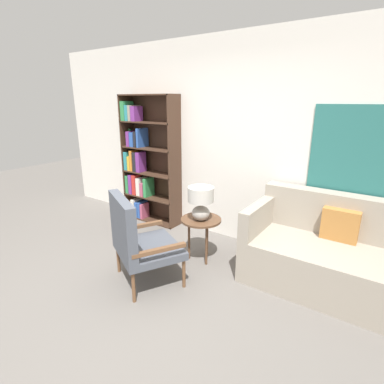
{
  "coord_description": "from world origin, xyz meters",
  "views": [
    {
      "loc": [
        1.97,
        -1.56,
        1.89
      ],
      "look_at": [
        0.13,
        1.09,
        0.9
      ],
      "focal_mm": 28.0,
      "sensor_mm": 36.0,
      "label": 1
    }
  ],
  "objects_px": {
    "couch": "(333,256)",
    "table_lamp": "(201,201)",
    "armchair": "(136,237)",
    "bookshelf": "(144,164)",
    "side_table": "(201,224)"
  },
  "relations": [
    {
      "from": "armchair",
      "to": "couch",
      "type": "xyz_separation_m",
      "value": [
        1.71,
        1.13,
        -0.19
      ]
    },
    {
      "from": "armchair",
      "to": "couch",
      "type": "distance_m",
      "value": 2.06
    },
    {
      "from": "table_lamp",
      "to": "bookshelf",
      "type": "bearing_deg",
      "value": 156.67
    },
    {
      "from": "bookshelf",
      "to": "table_lamp",
      "type": "relative_size",
      "value": 4.88
    },
    {
      "from": "couch",
      "to": "side_table",
      "type": "relative_size",
      "value": 3.21
    },
    {
      "from": "armchair",
      "to": "side_table",
      "type": "bearing_deg",
      "value": 70.79
    },
    {
      "from": "side_table",
      "to": "table_lamp",
      "type": "bearing_deg",
      "value": -63.93
    },
    {
      "from": "armchair",
      "to": "couch",
      "type": "relative_size",
      "value": 0.57
    },
    {
      "from": "couch",
      "to": "table_lamp",
      "type": "distance_m",
      "value": 1.52
    },
    {
      "from": "bookshelf",
      "to": "armchair",
      "type": "distance_m",
      "value": 1.9
    },
    {
      "from": "armchair",
      "to": "side_table",
      "type": "relative_size",
      "value": 1.83
    },
    {
      "from": "armchair",
      "to": "couch",
      "type": "bearing_deg",
      "value": 33.39
    },
    {
      "from": "bookshelf",
      "to": "table_lamp",
      "type": "xyz_separation_m",
      "value": [
        1.51,
        -0.65,
        -0.13
      ]
    },
    {
      "from": "couch",
      "to": "side_table",
      "type": "bearing_deg",
      "value": -167.24
    },
    {
      "from": "armchair",
      "to": "table_lamp",
      "type": "distance_m",
      "value": 0.86
    }
  ]
}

